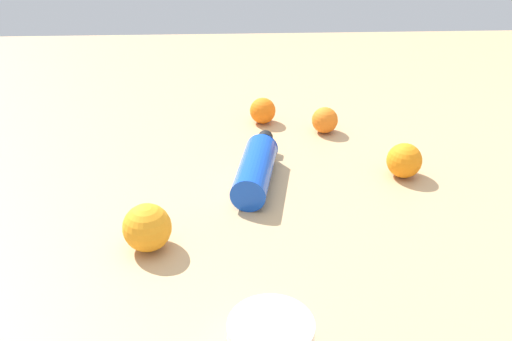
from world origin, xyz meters
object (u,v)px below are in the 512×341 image
at_px(ceramic_bowl, 273,338).
at_px(orange_2, 263,111).
at_px(orange_1, 325,120).
at_px(water_bottle, 257,166).
at_px(orange_0, 147,228).
at_px(orange_3, 404,160).

bearing_deg(ceramic_bowl, orange_2, 177.74).
distance_m(orange_2, ceramic_bowl, 0.75).
relative_size(orange_1, orange_2, 0.97).
distance_m(water_bottle, orange_0, 0.29).
bearing_deg(orange_0, orange_2, 156.67).
relative_size(water_bottle, orange_0, 3.27).
xyz_separation_m(orange_2, ceramic_bowl, (0.75, -0.03, -0.01)).
distance_m(orange_0, orange_3, 0.55).
bearing_deg(orange_3, orange_0, -65.65).
distance_m(orange_0, orange_1, 0.58).
bearing_deg(orange_3, ceramic_bowl, -33.34).
xyz_separation_m(orange_1, orange_2, (-0.06, -0.15, 0.00)).
height_order(orange_0, orange_1, orange_0).
height_order(water_bottle, orange_1, water_bottle).
relative_size(orange_2, ceramic_bowl, 0.57).
distance_m(orange_2, orange_3, 0.40).
xyz_separation_m(orange_2, orange_3, (0.29, 0.28, 0.00)).
distance_m(water_bottle, orange_2, 0.29).
relative_size(orange_0, orange_1, 1.29).
relative_size(orange_1, orange_3, 0.87).
bearing_deg(orange_1, ceramic_bowl, -14.37).
relative_size(orange_0, orange_3, 1.13).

